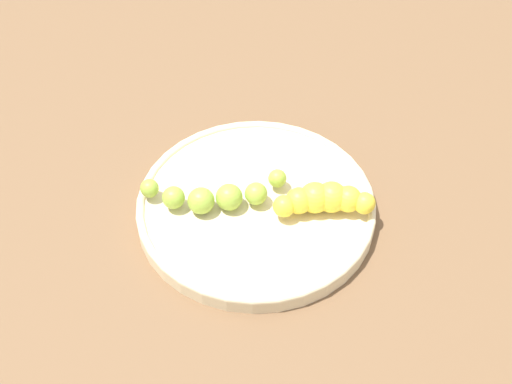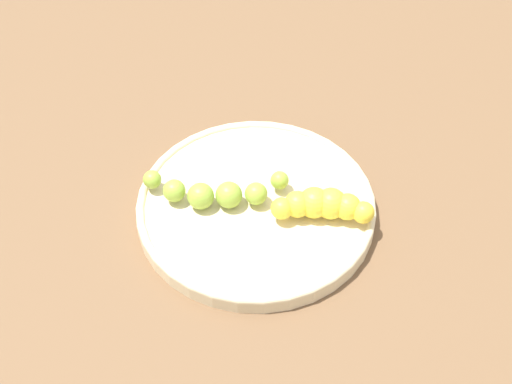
# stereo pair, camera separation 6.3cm
# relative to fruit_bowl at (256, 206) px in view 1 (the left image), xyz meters

# --- Properties ---
(ground_plane) EXTENTS (2.40, 2.40, 0.00)m
(ground_plane) POSITION_rel_fruit_bowl_xyz_m (0.00, 0.00, -0.01)
(ground_plane) COLOR brown
(fruit_bowl) EXTENTS (0.28, 0.28, 0.02)m
(fruit_bowl) POSITION_rel_fruit_bowl_xyz_m (0.00, 0.00, 0.00)
(fruit_bowl) COLOR beige
(fruit_bowl) RESTS_ON ground_plane
(banana_green) EXTENTS (0.17, 0.06, 0.03)m
(banana_green) POSITION_rel_fruit_bowl_xyz_m (-0.05, 0.01, 0.02)
(banana_green) COLOR #8CAD38
(banana_green) RESTS_ON fruit_bowl
(banana_yellow) EXTENTS (0.12, 0.05, 0.04)m
(banana_yellow) POSITION_rel_fruit_bowl_xyz_m (0.08, -0.02, 0.03)
(banana_yellow) COLOR yellow
(banana_yellow) RESTS_ON fruit_bowl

